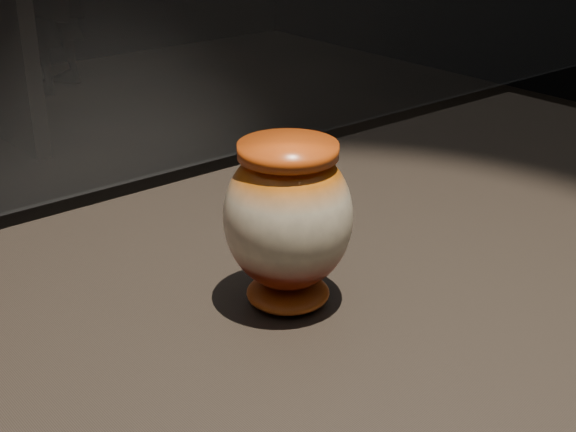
% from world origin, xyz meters
% --- Properties ---
extents(main_vase, '(0.19, 0.19, 0.19)m').
position_xyz_m(main_vase, '(0.04, -0.00, 1.00)').
color(main_vase, '#621708').
rests_on(main_vase, display_plinth).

